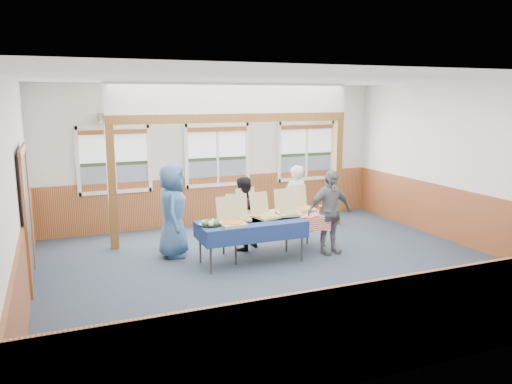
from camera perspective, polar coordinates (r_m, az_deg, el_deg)
floor at (r=8.72m, az=2.80°, el=-8.72°), size 8.00×8.00×0.00m
ceiling at (r=8.22m, az=3.01°, el=12.78°), size 8.00×8.00×0.00m
wall_back at (r=11.56m, az=-4.50°, el=4.26°), size 8.00×0.00×8.00m
wall_front at (r=5.43m, az=18.80°, el=-3.82°), size 8.00×0.00×8.00m
wall_left at (r=7.57m, az=-25.68°, el=-0.28°), size 0.00×8.00×8.00m
wall_right at (r=10.64m, az=22.82°, el=2.87°), size 0.00×8.00×8.00m
wainscot_back at (r=11.70m, az=-4.39°, el=-0.87°), size 7.98×0.05×1.10m
wainscot_front at (r=5.79m, az=17.98°, el=-13.86°), size 7.98×0.05×1.10m
wainscot_left at (r=7.82m, az=-24.87°, el=-7.84°), size 0.05×6.98×1.10m
wainscot_right at (r=10.81m, az=22.32°, el=-2.65°), size 0.05×6.98×1.10m
cased_opening at (r=8.56m, az=-24.80°, el=-2.80°), size 0.06×1.30×2.10m
window_left at (r=11.03m, az=-15.91°, el=3.97°), size 1.56×0.10×1.46m
window_mid at (r=11.51m, az=-4.44°, el=4.62°), size 1.56×0.10×1.46m
window_right at (r=12.40m, az=5.76°, el=5.05°), size 1.56×0.10×1.46m
post_left at (r=9.94m, az=-16.15°, el=0.45°), size 0.15×0.15×2.40m
post_right at (r=11.57m, az=9.28°, el=2.15°), size 0.15×0.15×2.40m
cross_beam at (r=10.36m, az=-2.52°, el=8.46°), size 5.15×0.18×0.18m
table_left at (r=8.83m, az=-0.55°, el=-3.70°), size 2.04×1.42×0.76m
table_right at (r=9.32m, az=2.08°, el=-2.92°), size 1.99×0.95×0.76m
pizza_box_a at (r=8.57m, az=-2.78°, el=-3.32°), size 0.42×0.51×0.45m
pizza_box_b at (r=9.08m, az=1.07°, el=-2.51°), size 0.49×0.56×0.43m
pizza_box_c at (r=8.93m, az=-2.01°, el=-2.74°), size 0.46×0.53×0.43m
pizza_box_d at (r=9.33m, az=-0.42°, el=-2.13°), size 0.53×0.60×0.46m
pizza_box_e at (r=9.33m, az=3.70°, el=-2.16°), size 0.45×0.53×0.45m
pizza_box_f at (r=9.70m, az=5.24°, el=-1.68°), size 0.43×0.52×0.46m
veggie_tray at (r=8.57m, az=-5.22°, el=-3.60°), size 0.41×0.41×0.09m
drink_glass at (r=9.45m, az=7.42°, el=-2.00°), size 0.07×0.07×0.15m
woman_white at (r=10.34m, az=4.51°, el=-1.18°), size 0.61×0.44×1.54m
woman_black at (r=9.59m, az=-1.56°, el=-2.47°), size 0.87×0.81×1.42m
man_blue at (r=9.27m, az=-9.51°, el=-2.13°), size 0.75×0.96×1.72m
person_grey at (r=9.45m, az=8.39°, el=-2.25°), size 0.96×0.45×1.60m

